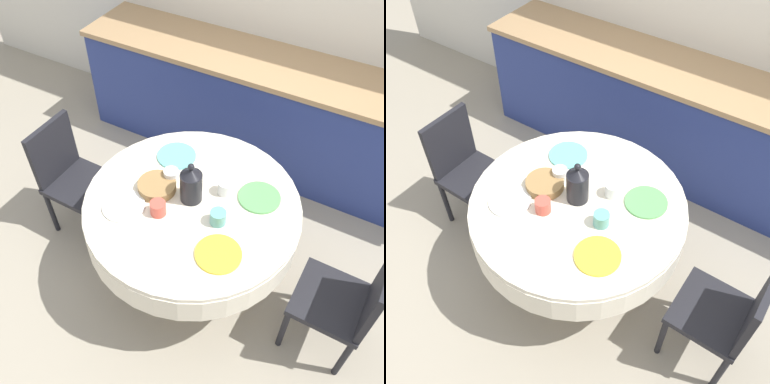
# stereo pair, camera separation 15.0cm
# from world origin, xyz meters

# --- Properties ---
(ground_plane) EXTENTS (12.00, 12.00, 0.00)m
(ground_plane) POSITION_xyz_m (0.00, 0.00, 0.00)
(ground_plane) COLOR #9E937F
(kitchen_counter) EXTENTS (3.24, 0.64, 0.91)m
(kitchen_counter) POSITION_xyz_m (0.00, 1.35, 0.46)
(kitchen_counter) COLOR navy
(kitchen_counter) RESTS_ON ground_plane
(dining_table) EXTENTS (1.25, 1.25, 0.75)m
(dining_table) POSITION_xyz_m (0.00, 0.00, 0.62)
(dining_table) COLOR tan
(dining_table) RESTS_ON ground_plane
(chair_left) EXTENTS (0.40, 0.40, 0.87)m
(chair_left) POSITION_xyz_m (0.97, -0.01, 0.49)
(chair_left) COLOR black
(chair_left) RESTS_ON ground_plane
(chair_right) EXTENTS (0.40, 0.40, 0.87)m
(chair_right) POSITION_xyz_m (-0.97, 0.01, 0.49)
(chair_right) COLOR black
(chair_right) RESTS_ON ground_plane
(plate_near_left) EXTENTS (0.24, 0.24, 0.01)m
(plate_near_left) POSITION_xyz_m (-0.32, -0.22, 0.76)
(plate_near_left) COLOR white
(plate_near_left) RESTS_ON dining_table
(cup_near_left) EXTENTS (0.09, 0.09, 0.08)m
(cup_near_left) POSITION_xyz_m (-0.12, -0.16, 0.79)
(cup_near_left) COLOR #CC4C3D
(cup_near_left) RESTS_ON dining_table
(plate_near_right) EXTENTS (0.24, 0.24, 0.01)m
(plate_near_right) POSITION_xyz_m (0.29, -0.25, 0.76)
(plate_near_right) COLOR yellow
(plate_near_right) RESTS_ON dining_table
(cup_near_right) EXTENTS (0.09, 0.09, 0.08)m
(cup_near_right) POSITION_xyz_m (0.20, -0.06, 0.79)
(cup_near_right) COLOR #5BA39E
(cup_near_right) RESTS_ON dining_table
(plate_far_left) EXTENTS (0.24, 0.24, 0.01)m
(plate_far_left) POSITION_xyz_m (-0.27, 0.28, 0.76)
(plate_far_left) COLOR #60BCB7
(plate_far_left) RESTS_ON dining_table
(cup_far_left) EXTENTS (0.09, 0.09, 0.08)m
(cup_far_left) POSITION_xyz_m (-0.19, 0.08, 0.79)
(cup_far_left) COLOR white
(cup_far_left) RESTS_ON dining_table
(plate_far_right) EXTENTS (0.24, 0.24, 0.01)m
(plate_far_right) POSITION_xyz_m (0.32, 0.21, 0.76)
(plate_far_right) COLOR #5BA85B
(plate_far_right) RESTS_ON dining_table
(cup_far_right) EXTENTS (0.09, 0.09, 0.08)m
(cup_far_right) POSITION_xyz_m (0.13, 0.16, 0.79)
(cup_far_right) COLOR white
(cup_far_right) RESTS_ON dining_table
(coffee_carafe) EXTENTS (0.13, 0.13, 0.27)m
(coffee_carafe) POSITION_xyz_m (-0.02, 0.02, 0.86)
(coffee_carafe) COLOR black
(coffee_carafe) RESTS_ON dining_table
(bread_basket) EXTENTS (0.22, 0.22, 0.05)m
(bread_basket) POSITION_xyz_m (-0.22, -0.02, 0.78)
(bread_basket) COLOR olive
(bread_basket) RESTS_ON dining_table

